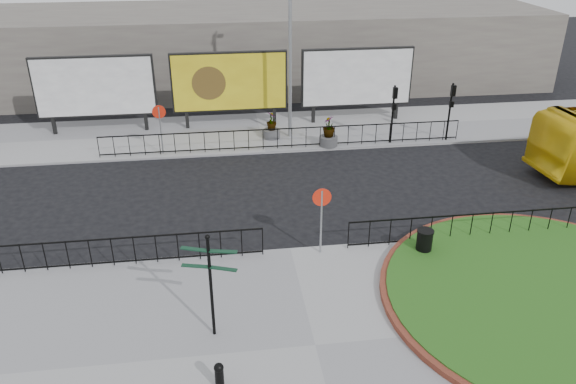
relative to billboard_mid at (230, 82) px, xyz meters
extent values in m
plane|color=black|center=(1.50, -12.97, -2.60)|extent=(90.00, 90.00, 0.00)
cube|color=gray|center=(1.50, -17.97, -2.54)|extent=(30.00, 10.00, 0.12)
cube|color=gray|center=(1.50, -0.97, -2.54)|extent=(44.00, 6.00, 0.12)
cylinder|color=maroon|center=(9.00, -16.97, -2.39)|extent=(10.40, 10.40, 0.18)
cylinder|color=#235316|center=(9.00, -16.97, -2.37)|extent=(10.00, 10.00, 0.22)
cylinder|color=gray|center=(-3.50, -3.57, -1.28)|extent=(0.07, 0.07, 2.40)
cylinder|color=red|center=(-3.50, -3.57, -0.33)|extent=(0.64, 0.03, 0.64)
cylinder|color=white|center=(-3.50, -3.55, -0.33)|extent=(0.50, 0.03, 0.50)
cylinder|color=gray|center=(2.50, -13.37, -1.28)|extent=(0.07, 0.07, 2.40)
cylinder|color=red|center=(2.50, -13.37, -0.33)|extent=(0.64, 0.03, 0.64)
cylinder|color=white|center=(2.50, -13.35, -0.33)|extent=(0.50, 0.03, 0.50)
cube|color=black|center=(-9.40, 0.03, -1.98)|extent=(0.18, 0.18, 1.00)
cube|color=black|center=(-4.60, 0.03, -1.98)|extent=(0.18, 0.18, 1.00)
cube|color=black|center=(-7.00, 0.03, 0.02)|extent=(6.20, 0.25, 3.20)
cube|color=white|center=(-7.00, -0.13, 0.02)|extent=(6.00, 0.06, 3.00)
cube|color=black|center=(-2.40, 0.03, -1.98)|extent=(0.18, 0.18, 1.00)
cube|color=black|center=(2.40, 0.03, -1.98)|extent=(0.18, 0.18, 1.00)
cube|color=black|center=(0.00, 0.03, 0.02)|extent=(6.20, 0.25, 3.20)
cube|color=yellow|center=(0.00, -0.13, 0.02)|extent=(6.00, 0.06, 3.00)
cube|color=black|center=(4.60, 0.03, -1.98)|extent=(0.18, 0.18, 1.00)
cube|color=black|center=(9.40, 0.03, -1.98)|extent=(0.18, 0.18, 1.00)
cube|color=black|center=(7.00, 0.03, 0.02)|extent=(6.20, 0.25, 3.20)
cube|color=white|center=(7.00, -0.13, 0.02)|extent=(6.00, 0.06, 3.00)
cylinder|color=gray|center=(3.00, -1.97, 2.02)|extent=(0.18, 0.18, 9.00)
cylinder|color=black|center=(8.00, -3.57, -0.98)|extent=(0.10, 0.10, 3.00)
cube|color=black|center=(8.00, -3.69, 0.17)|extent=(0.22, 0.18, 0.55)
cube|color=black|center=(8.00, -3.69, -0.53)|extent=(0.20, 0.16, 0.30)
cylinder|color=black|center=(11.00, -3.57, -0.98)|extent=(0.10, 0.10, 3.00)
cube|color=black|center=(11.00, -3.69, 0.17)|extent=(0.22, 0.18, 0.55)
cube|color=black|center=(11.00, -3.69, -0.53)|extent=(0.20, 0.16, 0.30)
cube|color=slate|center=(1.50, 9.03, -0.10)|extent=(40.00, 10.00, 5.00)
cylinder|color=black|center=(-1.23, -17.13, -0.92)|extent=(0.09, 0.09, 3.12)
sphere|color=black|center=(-1.23, -17.13, 0.69)|extent=(0.14, 0.14, 0.14)
cube|color=#0D321F|center=(-1.60, -17.00, 0.27)|extent=(0.73, 0.38, 0.03)
cube|color=#0D321F|center=(-0.85, -17.21, 0.27)|extent=(0.74, 0.28, 0.03)
cube|color=#0D321F|center=(-1.61, -17.04, -0.23)|extent=(0.74, 0.31, 0.03)
cube|color=#0D321F|center=(-0.87, -17.27, -0.23)|extent=(0.73, 0.38, 0.03)
cylinder|color=black|center=(-1.13, -19.16, -2.17)|extent=(0.23, 0.23, 0.62)
sphere|color=black|center=(-1.13, -19.16, -1.84)|extent=(0.25, 0.25, 0.25)
cylinder|color=black|center=(6.00, -13.98, -2.03)|extent=(0.54, 0.54, 0.90)
cylinder|color=black|center=(6.00, -13.98, -1.55)|extent=(0.58, 0.58, 0.06)
cylinder|color=#4C4C4F|center=(2.01, -2.10, -2.25)|extent=(0.87, 0.87, 0.45)
imported|color=#235316|center=(2.01, -2.10, -1.55)|extent=(0.72, 0.72, 0.96)
cylinder|color=#4C4C4F|center=(4.75, -3.57, -2.24)|extent=(0.93, 0.93, 0.49)
imported|color=#235316|center=(4.75, -3.57, -1.45)|extent=(0.76, 0.76, 1.09)
camera|label=1|loc=(-0.83, -29.64, 8.14)|focal=35.00mm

